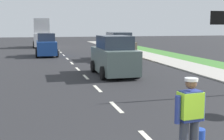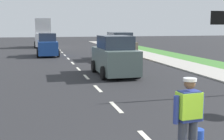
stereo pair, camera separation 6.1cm
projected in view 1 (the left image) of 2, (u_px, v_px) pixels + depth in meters
name	position (u px, v px, depth m)	size (l,w,h in m)	color
ground_plane	(67.00, 58.00, 24.40)	(96.00, 96.00, 0.00)	#28282B
lane_center_line	(62.00, 54.00, 28.42)	(0.14, 46.40, 0.01)	silver
road_worker	(191.00, 115.00, 5.79)	(0.75, 0.42, 1.67)	#383D4C
delivery_truck	(42.00, 34.00, 36.60)	(2.16, 4.60, 3.54)	silver
car_outgoing_ahead	(114.00, 57.00, 16.00)	(2.01, 4.09, 2.14)	slate
car_oncoming_second	(46.00, 46.00, 26.09)	(1.89, 3.86, 2.02)	#1E4799
car_parked_far	(118.00, 47.00, 23.41)	(1.92, 4.36, 2.16)	gray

